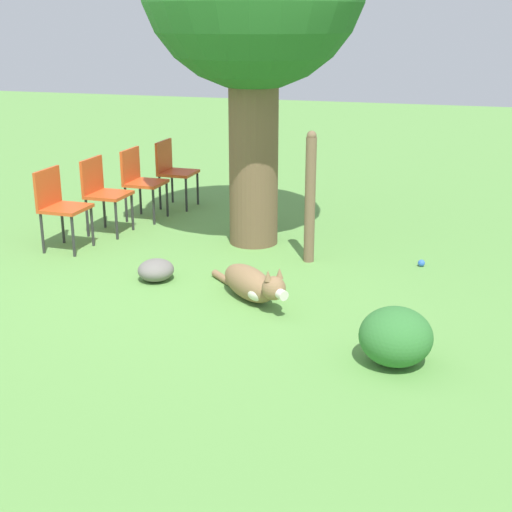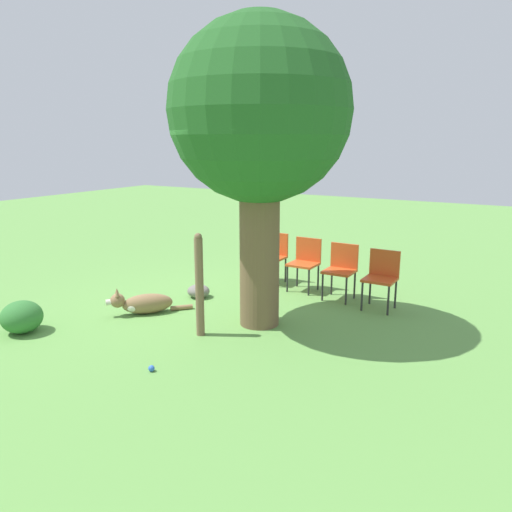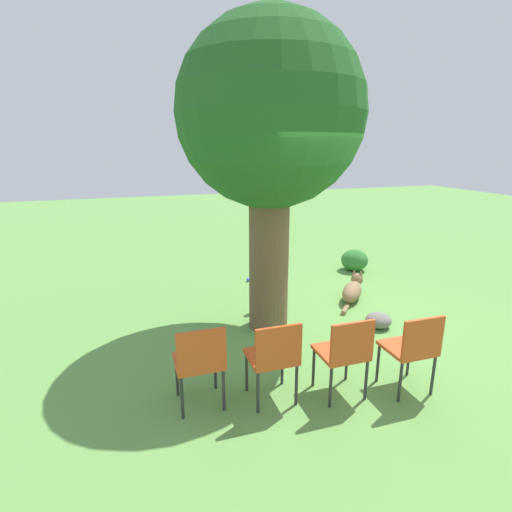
# 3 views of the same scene
# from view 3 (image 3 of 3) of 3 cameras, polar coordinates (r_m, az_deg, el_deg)

# --- Properties ---
(ground_plane) EXTENTS (30.00, 30.00, 0.00)m
(ground_plane) POSITION_cam_3_polar(r_m,az_deg,el_deg) (5.75, 11.37, -9.17)
(ground_plane) COLOR #609947
(oak_tree) EXTENTS (2.26, 2.26, 3.87)m
(oak_tree) POSITION_cam_3_polar(r_m,az_deg,el_deg) (5.00, 2.02, 18.85)
(oak_tree) COLOR brown
(oak_tree) RESTS_ON ground_plane
(dog) EXTENTS (0.94, 0.87, 0.39)m
(dog) POSITION_cam_3_polar(r_m,az_deg,el_deg) (6.55, 13.67, -4.75)
(dog) COLOR olive
(dog) RESTS_ON ground_plane
(fence_post) EXTENTS (0.10, 0.10, 1.30)m
(fence_post) POSITION_cam_3_polar(r_m,az_deg,el_deg) (6.07, 3.42, -0.91)
(fence_post) COLOR brown
(fence_post) RESTS_ON ground_plane
(red_chair_0) EXTENTS (0.43, 0.45, 0.85)m
(red_chair_0) POSITION_cam_3_polar(r_m,az_deg,el_deg) (4.24, 21.51, -11.94)
(red_chair_0) COLOR #D14C1E
(red_chair_0) RESTS_ON ground_plane
(red_chair_1) EXTENTS (0.43, 0.45, 0.85)m
(red_chair_1) POSITION_cam_3_polar(r_m,az_deg,el_deg) (3.97, 12.58, -13.07)
(red_chair_1) COLOR #D14C1E
(red_chair_1) RESTS_ON ground_plane
(red_chair_2) EXTENTS (0.43, 0.45, 0.85)m
(red_chair_2) POSITION_cam_3_polar(r_m,az_deg,el_deg) (3.82, 2.58, -13.96)
(red_chair_2) COLOR #D14C1E
(red_chair_2) RESTS_ON ground_plane
(red_chair_3) EXTENTS (0.43, 0.45, 0.85)m
(red_chair_3) POSITION_cam_3_polar(r_m,az_deg,el_deg) (3.78, -8.02, -14.45)
(red_chair_3) COLOR #D14C1E
(red_chair_3) RESTS_ON ground_plane
(tennis_ball) EXTENTS (0.07, 0.07, 0.07)m
(tennis_ball) POSITION_cam_3_polar(r_m,az_deg,el_deg) (7.19, -1.12, -3.42)
(tennis_ball) COLOR blue
(tennis_ball) RESTS_ON ground_plane
(garden_rock) EXTENTS (0.33, 0.35, 0.20)m
(garden_rock) POSITION_cam_3_polar(r_m,az_deg,el_deg) (5.69, 17.09, -8.76)
(garden_rock) COLOR slate
(garden_rock) RESTS_ON ground_plane
(low_shrub) EXTENTS (0.51, 0.51, 0.41)m
(low_shrub) POSITION_cam_3_polar(r_m,az_deg,el_deg) (8.01, 13.90, -0.58)
(low_shrub) COLOR #337533
(low_shrub) RESTS_ON ground_plane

